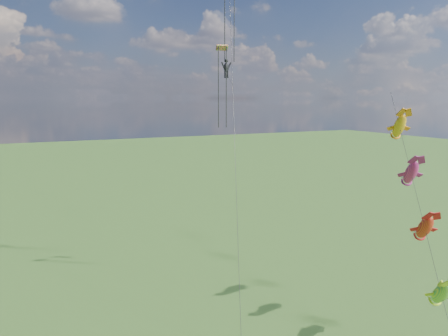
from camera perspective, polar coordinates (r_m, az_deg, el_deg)
name	(u,v)px	position (r m, az deg, el deg)	size (l,w,h in m)	color
fish_windsock_rig	(418,200)	(31.16, 23.99, -3.81)	(8.05, 13.90, 16.10)	brown
parafoil_rig	(227,55)	(38.97, 0.35, 14.49)	(7.83, 16.30, 27.29)	brown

